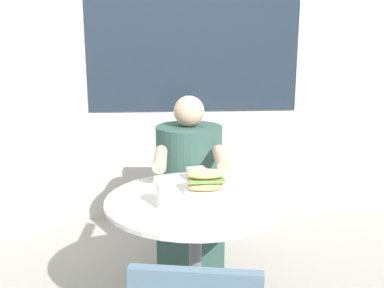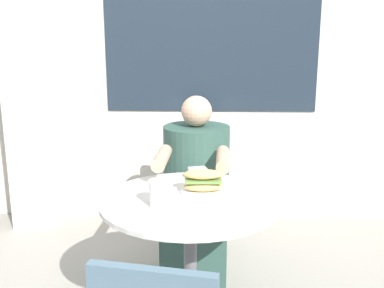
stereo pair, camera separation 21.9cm
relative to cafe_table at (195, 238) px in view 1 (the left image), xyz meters
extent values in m
cube|color=beige|center=(0.00, 1.61, 0.85)|extent=(8.00, 0.08, 2.80)
cube|color=#1E2833|center=(0.10, 1.57, 1.00)|extent=(1.61, 0.01, 1.33)
cube|color=beige|center=(-1.26, 1.40, 0.65)|extent=(0.30, 0.30, 2.40)
cylinder|color=beige|center=(0.00, 0.00, 0.18)|extent=(0.82, 0.82, 0.02)
cylinder|color=#515156|center=(0.00, 0.00, -0.18)|extent=(0.06, 0.06, 0.70)
cube|color=slate|center=(0.01, 0.87, -0.11)|extent=(0.39, 0.39, 0.02)
cube|color=slate|center=(0.02, 1.05, 0.11)|extent=(0.35, 0.04, 0.42)
cylinder|color=slate|center=(0.17, 0.70, -0.33)|extent=(0.03, 0.03, 0.43)
cylinder|color=slate|center=(-0.16, 0.71, -0.33)|extent=(0.03, 0.03, 0.43)
cylinder|color=slate|center=(0.18, 1.03, -0.33)|extent=(0.03, 0.03, 0.43)
cylinder|color=slate|center=(-0.15, 1.04, -0.33)|extent=(0.03, 0.03, 0.43)
cube|color=#2D4C42|center=(0.01, 0.58, -0.32)|extent=(0.39, 0.50, 0.45)
cylinder|color=#2D4C42|center=(0.01, 0.65, 0.15)|extent=(0.39, 0.39, 0.49)
sphere|color=tan|center=(0.01, 0.65, 0.48)|extent=(0.18, 0.18, 0.18)
cylinder|color=tan|center=(0.16, 0.30, 0.30)|extent=(0.08, 0.31, 0.07)
cylinder|color=tan|center=(-0.16, 0.31, 0.30)|extent=(0.08, 0.31, 0.07)
cylinder|color=white|center=(0.06, 0.08, 0.19)|extent=(0.21, 0.21, 0.01)
ellipsoid|color=tan|center=(0.06, 0.08, 0.22)|extent=(0.19, 0.08, 0.05)
cube|color=olive|center=(0.06, 0.08, 0.25)|extent=(0.17, 0.09, 0.01)
ellipsoid|color=tan|center=(0.06, 0.08, 0.28)|extent=(0.19, 0.08, 0.05)
cylinder|color=silver|center=(-0.13, -0.09, 0.24)|extent=(0.08, 0.08, 0.11)
cylinder|color=white|center=(-0.13, -0.09, 0.30)|extent=(0.09, 0.09, 0.01)
cube|color=silver|center=(0.03, 0.28, 0.22)|extent=(0.11, 0.11, 0.06)
camera|label=1|loc=(-0.14, -1.90, 0.90)|focal=42.00mm
camera|label=2|loc=(0.08, -1.91, 0.90)|focal=42.00mm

